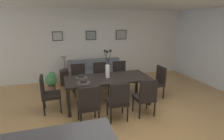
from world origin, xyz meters
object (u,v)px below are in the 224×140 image
dining_chair_near_right (79,78)px  framed_picture_center (91,35)px  centerpiece_vase (108,67)px  dining_table (108,80)px  dining_chair_far_left (118,99)px  dining_chair_far_right (101,76)px  sofa (96,75)px  potted_plant (51,81)px  table_lamp (64,60)px  dining_chair_head_west (48,92)px  dining_chair_mid_left (146,95)px  dining_chair_head_east (157,81)px  framed_picture_left (57,36)px  dining_chair_mid_right (120,74)px  bowl_near_left (83,81)px  side_table (65,77)px  bowl_near_right (81,76)px  dining_chair_near_left (89,103)px  framed_picture_right (121,35)px

dining_chair_near_right → framed_picture_center: 1.92m
centerpiece_vase → dining_table: bearing=-124.7°
dining_chair_far_left → dining_chair_far_right: size_ratio=1.00×
sofa → potted_plant: sofa is taller
table_lamp → dining_chair_far_right: bearing=-42.2°
dining_chair_head_west → centerpiece_vase: bearing=0.0°
dining_table → dining_chair_mid_left: 1.11m
potted_plant → centerpiece_vase: bearing=-40.7°
dining_table → sofa: sofa is taller
dining_chair_head_east → dining_chair_far_right: bearing=148.3°
dining_chair_head_west → framed_picture_left: bearing=82.2°
dining_chair_far_left → framed_picture_left: 3.57m
dining_chair_mid_right → potted_plant: 2.18m
dining_table → centerpiece_vase: centerpiece_vase is taller
bowl_near_left → table_lamp: table_lamp is taller
table_lamp → side_table: bearing=-63.4°
dining_table → dining_chair_head_east: size_ratio=2.39×
dining_chair_far_left → potted_plant: dining_chair_far_left is taller
bowl_near_right → dining_chair_near_left: bearing=-89.7°
dining_chair_near_left → dining_chair_far_right: 1.89m
dining_chair_far_right → bowl_near_left: (-0.68, -1.10, 0.27)m
dining_chair_far_left → framed_picture_right: bearing=69.3°
sofa → table_lamp: 1.25m
dining_chair_head_east → bowl_near_left: size_ratio=5.41×
dining_table → dining_chair_mid_left: (0.68, -0.86, -0.16)m
dining_chair_head_east → table_lamp: size_ratio=1.80×
framed_picture_right → dining_chair_far_left: bearing=-110.7°
dining_chair_near_left → dining_chair_mid_left: (1.33, 0.01, 0.00)m
dining_chair_far_right → potted_plant: 1.55m
dining_chair_head_west → dining_chair_far_left: bearing=-30.3°
dining_chair_head_west → dining_chair_head_east: 2.99m
dining_chair_mid_left → centerpiece_vase: (-0.68, 0.86, 0.51)m
dining_chair_head_west → potted_plant: (0.03, 1.27, -0.14)m
framed_picture_left → bowl_near_left: bearing=-78.0°
dining_chair_mid_left → centerpiece_vase: size_ratio=1.25×
dining_chair_far_left → sofa: (0.06, 2.68, -0.23)m
bowl_near_left → side_table: bearing=100.3°
bowl_near_right → framed_picture_left: (-0.53, 2.07, 0.88)m
dining_chair_far_left → bowl_near_right: size_ratio=5.41×
framed_picture_center → dining_chair_head_east: bearing=-57.1°
dining_chair_near_left → dining_chair_head_west: size_ratio=1.00×
dining_chair_head_west → potted_plant: 1.28m
centerpiece_vase → framed_picture_right: (1.19, 2.28, 0.64)m
dining_chair_mid_left → bowl_near_right: dining_chair_mid_left is taller
sofa → bowl_near_left: bearing=-109.5°
dining_chair_mid_right → table_lamp: size_ratio=1.80×
dining_table → bowl_near_right: bearing=162.2°
dining_chair_mid_right → dining_chair_near_left: bearing=-126.9°
dining_chair_far_left → centerpiece_vase: centerpiece_vase is taller
side_table → potted_plant: (-0.44, -0.57, 0.11)m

